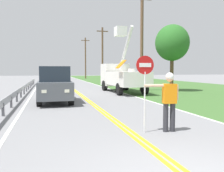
{
  "coord_description": "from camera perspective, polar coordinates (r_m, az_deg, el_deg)",
  "views": [
    {
      "loc": [
        -2.39,
        -3.41,
        1.91
      ],
      "look_at": [
        0.32,
        6.69,
        1.2
      ],
      "focal_mm": 38.42,
      "sensor_mm": 36.0,
      "label": 1
    }
  ],
  "objects": [
    {
      "name": "edge_line_right",
      "position": [
        24.24,
        -0.67,
        -0.63
      ],
      "size": [
        0.12,
        110.0,
        0.01
      ],
      "primitive_type": "cube",
      "color": "silver",
      "rests_on": "ground"
    },
    {
      "name": "centerline_yellow_right",
      "position": [
        23.61,
        -8.95,
        -0.8
      ],
      "size": [
        0.11,
        110.0,
        0.01
      ],
      "primitive_type": "cube",
      "color": "yellow",
      "rests_on": "ground"
    },
    {
      "name": "utility_pole_near",
      "position": [
        22.23,
        7.1,
        10.84
      ],
      "size": [
        1.8,
        0.28,
        8.86
      ],
      "color": "brown",
      "rests_on": "ground"
    },
    {
      "name": "guardrail_left_shoulder",
      "position": [
        18.74,
        -20.52,
        -0.63
      ],
      "size": [
        0.1,
        32.0,
        0.71
      ],
      "color": "#9EA0A3",
      "rests_on": "ground"
    },
    {
      "name": "oncoming_suv_nearest",
      "position": [
        14.44,
        -13.49,
        0.4
      ],
      "size": [
        1.95,
        4.62,
        2.1
      ],
      "color": "#4C5156",
      "rests_on": "ground"
    },
    {
      "name": "centerline_yellow_left",
      "position": [
        23.6,
        -9.38,
        -0.81
      ],
      "size": [
        0.11,
        110.0,
        0.01
      ],
      "primitive_type": "cube",
      "color": "yellow",
      "rests_on": "ground"
    },
    {
      "name": "utility_pole_mid",
      "position": [
        38.01,
        -2.29,
        7.7
      ],
      "size": [
        1.8,
        0.28,
        8.53
      ],
      "color": "brown",
      "rests_on": "ground"
    },
    {
      "name": "utility_bucket_truck",
      "position": [
        20.58,
        2.26,
        2.5
      ],
      "size": [
        2.67,
        6.87,
        5.6
      ],
      "color": "white",
      "rests_on": "ground"
    },
    {
      "name": "edge_line_left",
      "position": [
        23.51,
        -17.93,
        -0.96
      ],
      "size": [
        0.12,
        110.0,
        0.01
      ],
      "primitive_type": "cube",
      "color": "silver",
      "rests_on": "ground"
    },
    {
      "name": "utility_pole_far",
      "position": [
        53.01,
        -6.33,
        6.79
      ],
      "size": [
        1.8,
        0.28,
        8.9
      ],
      "color": "brown",
      "rests_on": "ground"
    },
    {
      "name": "grass_verge_right",
      "position": [
        27.34,
        15.8,
        -0.27
      ],
      "size": [
        16.0,
        110.0,
        0.01
      ],
      "primitive_type": "cube",
      "color": "#3D662D",
      "rests_on": "ground"
    },
    {
      "name": "stop_sign_paddle",
      "position": [
        7.27,
        7.85,
        2.27
      ],
      "size": [
        0.56,
        0.04,
        2.33
      ],
      "color": "silver",
      "rests_on": "ground"
    },
    {
      "name": "roadside_tree_verge",
      "position": [
        22.18,
        14.13,
        9.87
      ],
      "size": [
        3.0,
        3.0,
        5.9
      ],
      "color": "brown",
      "rests_on": "ground"
    },
    {
      "name": "flagger_worker",
      "position": [
        7.56,
        13.43,
        -2.78
      ],
      "size": [
        1.08,
        0.29,
        1.83
      ],
      "color": "#2D2D33",
      "rests_on": "ground"
    }
  ]
}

